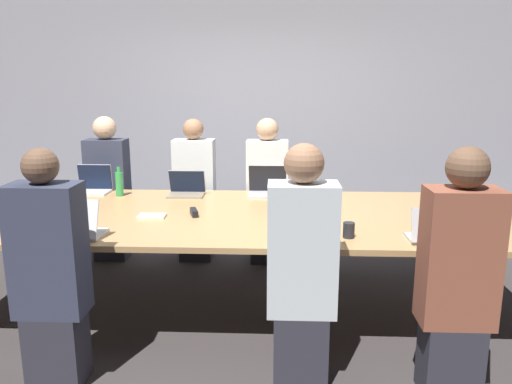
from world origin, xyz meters
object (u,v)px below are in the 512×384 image
at_px(person_near_left, 50,274).
at_px(cup_near_right, 476,234).
at_px(laptop_far_left, 94,185).
at_px(bottle_far_left, 119,183).
at_px(laptop_near_right, 436,232).
at_px(person_near_midright, 302,270).
at_px(person_far_center, 267,194).
at_px(cup_near_midright, 349,230).
at_px(laptop_near_left, 73,227).
at_px(bottle_far_center, 298,186).
at_px(person_near_right, 457,279).
at_px(laptop_far_midleft, 187,188).
at_px(person_far_midleft, 195,193).
at_px(stapler, 194,212).
at_px(laptop_far_center, 267,186).
at_px(laptop_near_midright, 305,230).
at_px(person_far_left, 109,191).

distance_m(person_near_left, cup_near_right, 2.63).
height_order(laptop_far_left, cup_near_right, laptop_far_left).
bearing_deg(bottle_far_left, laptop_near_right, -26.55).
relative_size(person_near_midright, person_far_center, 1.01).
bearing_deg(bottle_far_left, laptop_far_left, 155.22).
bearing_deg(cup_near_midright, laptop_near_right, -7.42).
relative_size(person_near_midright, laptop_near_left, 4.00).
height_order(person_near_midright, bottle_far_center, person_near_midright).
bearing_deg(laptop_near_left, bottle_far_left, -86.37).
bearing_deg(person_near_right, laptop_far_midleft, -43.34).
bearing_deg(laptop_far_midleft, person_far_midleft, 90.72).
distance_m(cup_near_midright, cup_near_right, 0.80).
height_order(cup_near_right, stapler, cup_near_right).
bearing_deg(bottle_far_left, cup_near_midright, -31.23).
relative_size(laptop_far_center, cup_near_right, 3.41).
bearing_deg(person_near_midright, laptop_near_left, -13.31).
xyz_separation_m(cup_near_midright, person_near_right, (0.53, -0.53, -0.12)).
distance_m(person_near_midright, cup_near_midright, 0.55).
relative_size(laptop_near_midright, person_far_left, 0.25).
bearing_deg(stapler, person_far_midleft, 81.49).
xyz_separation_m(person_far_midleft, person_near_right, (1.82, -2.19, 0.02)).
relative_size(person_far_midleft, person_far_left, 0.98).
bearing_deg(person_far_midleft, cup_near_midright, -52.09).
bearing_deg(laptop_far_left, bottle_far_left, -24.78).
distance_m(laptop_near_left, laptop_near_right, 2.35).
height_order(cup_near_midright, laptop_far_center, laptop_far_center).
height_order(person_near_left, person_near_right, person_near_right).
xyz_separation_m(laptop_near_midright, bottle_far_left, (-1.60, 1.21, 0.05)).
relative_size(person_far_midleft, cup_near_right, 14.27).
xyz_separation_m(person_far_left, stapler, (1.05, -1.14, 0.09)).
distance_m(cup_near_midright, person_near_left, 1.86).
distance_m(laptop_near_midright, person_far_left, 2.54).
distance_m(laptop_far_midleft, person_far_midleft, 0.50).
relative_size(person_near_midright, person_near_left, 1.02).
xyz_separation_m(laptop_far_midleft, stapler, (0.18, -0.68, -0.04)).
distance_m(laptop_near_midright, cup_near_midright, 0.30).
bearing_deg(bottle_far_center, cup_near_right, -46.77).
distance_m(laptop_far_center, cup_near_right, 1.88).
bearing_deg(laptop_far_center, laptop_far_midleft, -175.53).
xyz_separation_m(person_far_left, person_near_left, (0.38, -2.15, -0.02)).
bearing_deg(bottle_far_center, laptop_near_right, -54.74).
bearing_deg(bottle_far_center, person_near_right, -63.41).
bearing_deg(stapler, cup_near_midright, -42.12).
height_order(laptop_near_left, cup_near_right, laptop_near_left).
relative_size(bottle_far_left, bottle_far_center, 1.00).
bearing_deg(laptop_far_midleft, person_far_left, 152.40).
bearing_deg(person_near_midright, laptop_near_midright, -95.78).
height_order(person_far_left, person_near_left, person_far_left).
xyz_separation_m(cup_near_midright, bottle_far_left, (-1.88, 1.14, 0.06)).
height_order(laptop_far_midleft, person_far_left, person_far_left).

